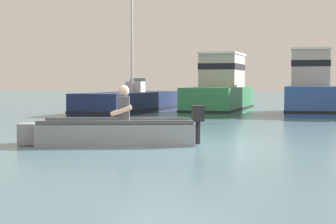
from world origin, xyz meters
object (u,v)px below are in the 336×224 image
at_px(rowboat_with_person, 113,132).
at_px(moored_boat_green, 221,91).
at_px(moored_boat_navy, 130,103).
at_px(moored_boat_blue, 310,90).

distance_m(rowboat_with_person, moored_boat_green, 11.76).
xyz_separation_m(rowboat_with_person, moored_boat_navy, (-3.14, 11.15, 0.15)).
height_order(moored_boat_navy, moored_boat_green, moored_boat_navy).
distance_m(rowboat_with_person, moored_boat_navy, 11.58).
height_order(rowboat_with_person, moored_boat_blue, moored_boat_blue).
relative_size(moored_boat_green, moored_boat_blue, 1.20).
height_order(moored_boat_navy, moored_boat_blue, moored_boat_navy).
relative_size(moored_boat_navy, moored_boat_green, 1.17).
xyz_separation_m(moored_boat_navy, moored_boat_blue, (7.17, 0.61, 0.54)).
height_order(rowboat_with_person, moored_boat_green, moored_boat_green).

